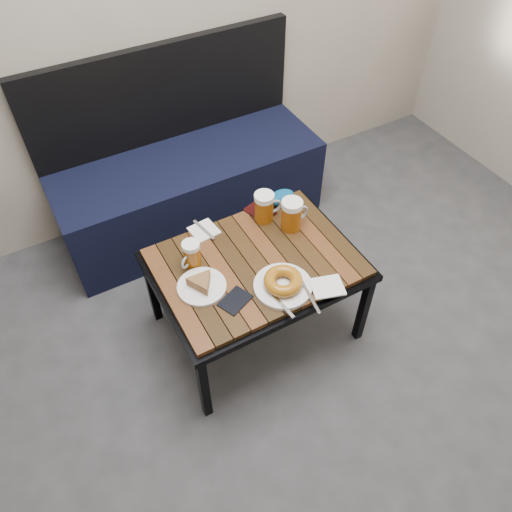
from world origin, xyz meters
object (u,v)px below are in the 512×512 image
cafe_table (256,268)px  beer_mug_left (191,254)px  plate_bagel (283,283)px  beer_mug_centre (265,207)px  beer_mug_right (292,214)px  passport_navy (235,301)px  passport_burgundy (260,211)px  plate_pie (201,284)px  knit_pouch (281,197)px  bench (188,183)px

cafe_table → beer_mug_left: bearing=154.6°
beer_mug_left → plate_bagel: beer_mug_left is taller
cafe_table → beer_mug_centre: bearing=52.4°
beer_mug_right → passport_navy: beer_mug_right is taller
plate_bagel → passport_burgundy: 0.45m
plate_pie → knit_pouch: size_ratio=1.50×
plate_pie → knit_pouch: (0.53, 0.28, 0.01)m
bench → plate_pie: (-0.30, -0.85, 0.22)m
bench → plate_pie: bench is taller
cafe_table → plate_pie: 0.26m
plate_pie → beer_mug_right: bearing=13.9°
beer_mug_right → plate_pie: size_ratio=0.75×
bench → beer_mug_right: 0.80m
beer_mug_centre → passport_navy: beer_mug_centre is taller
cafe_table → beer_mug_left: beer_mug_left is taller
cafe_table → beer_mug_left: size_ratio=7.23×
beer_mug_right → passport_burgundy: beer_mug_right is taller
plate_bagel → beer_mug_right: bearing=52.7°
beer_mug_left → knit_pouch: beer_mug_left is taller
bench → knit_pouch: bearing=-67.5°
beer_mug_centre → passport_navy: 0.48m
knit_pouch → plate_bagel: bearing=-120.3°
cafe_table → passport_navy: bearing=-140.0°
bench → plate_pie: size_ratio=7.22×
beer_mug_left → knit_pouch: (0.51, 0.15, -0.03)m
beer_mug_left → beer_mug_right: size_ratio=0.79×
knit_pouch → cafe_table: bearing=-136.8°
beer_mug_right → knit_pouch: bearing=71.6°
passport_burgundy → plate_pie: bearing=-164.8°
passport_burgundy → knit_pouch: (0.12, 0.01, 0.03)m
cafe_table → passport_burgundy: bearing=57.4°
bench → plate_bagel: (-0.02, -1.00, 0.23)m
cafe_table → beer_mug_right: beer_mug_right is taller
cafe_table → knit_pouch: 0.39m
beer_mug_left → plate_pie: size_ratio=0.60×
passport_burgundy → knit_pouch: 0.12m
plate_pie → plate_bagel: plate_bagel is taller
bench → passport_burgundy: bench is taller
beer_mug_left → plate_bagel: size_ratio=0.39×
cafe_table → plate_pie: size_ratio=4.33×
cafe_table → passport_navy: 0.23m
beer_mug_centre → knit_pouch: (0.12, 0.06, -0.04)m
plate_pie → passport_burgundy: plate_pie is taller
bench → beer_mug_centre: bearing=-79.7°
bench → beer_mug_left: bearing=-111.0°
passport_burgundy → beer_mug_centre: bearing=-113.2°
beer_mug_right → plate_pie: 0.50m
passport_burgundy → beer_mug_left: bearing=-178.6°
plate_bagel → passport_burgundy: bearing=72.2°
cafe_table → passport_burgundy: passport_burgundy is taller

